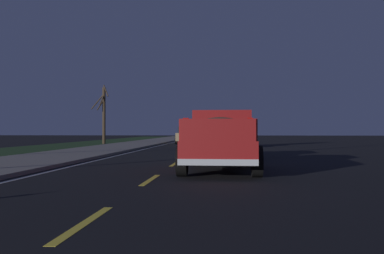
{
  "coord_description": "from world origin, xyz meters",
  "views": [
    {
      "loc": [
        -1.03,
        -1.89,
        1.25
      ],
      "look_at": [
        15.13,
        -0.64,
        1.36
      ],
      "focal_mm": 41.57,
      "sensor_mm": 36.0,
      "label": 1
    }
  ],
  "objects_px": {
    "sedan_green": "(226,136)",
    "sedan_white": "(225,140)",
    "sedan_tan": "(188,135)",
    "pickup_truck": "(222,139)",
    "bare_tree_far": "(104,114)"
  },
  "relations": [
    {
      "from": "sedan_tan",
      "to": "bare_tree_far",
      "type": "relative_size",
      "value": 0.84
    },
    {
      "from": "sedan_tan",
      "to": "sedan_white",
      "type": "distance_m",
      "value": 20.0
    },
    {
      "from": "pickup_truck",
      "to": "sedan_green",
      "type": "bearing_deg",
      "value": -0.32
    },
    {
      "from": "pickup_truck",
      "to": "sedan_white",
      "type": "distance_m",
      "value": 6.61
    },
    {
      "from": "sedan_white",
      "to": "sedan_tan",
      "type": "bearing_deg",
      "value": 9.67
    },
    {
      "from": "sedan_green",
      "to": "sedan_tan",
      "type": "distance_m",
      "value": 8.68
    },
    {
      "from": "sedan_tan",
      "to": "pickup_truck",
      "type": "bearing_deg",
      "value": -172.9
    },
    {
      "from": "sedan_green",
      "to": "sedan_tan",
      "type": "bearing_deg",
      "value": 22.91
    },
    {
      "from": "sedan_green",
      "to": "pickup_truck",
      "type": "bearing_deg",
      "value": 179.68
    },
    {
      "from": "pickup_truck",
      "to": "sedan_green",
      "type": "height_order",
      "value": "pickup_truck"
    },
    {
      "from": "sedan_tan",
      "to": "bare_tree_far",
      "type": "bearing_deg",
      "value": 97.73
    },
    {
      "from": "sedan_green",
      "to": "sedan_tan",
      "type": "xyz_separation_m",
      "value": [
        8.0,
        3.38,
        0.0
      ]
    },
    {
      "from": "sedan_white",
      "to": "bare_tree_far",
      "type": "xyz_separation_m",
      "value": [
        18.69,
        10.9,
        1.92
      ]
    },
    {
      "from": "pickup_truck",
      "to": "sedan_white",
      "type": "xyz_separation_m",
      "value": [
        6.61,
        -0.08,
        -0.2
      ]
    },
    {
      "from": "sedan_green",
      "to": "sedan_white",
      "type": "relative_size",
      "value": 1.01
    }
  ]
}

